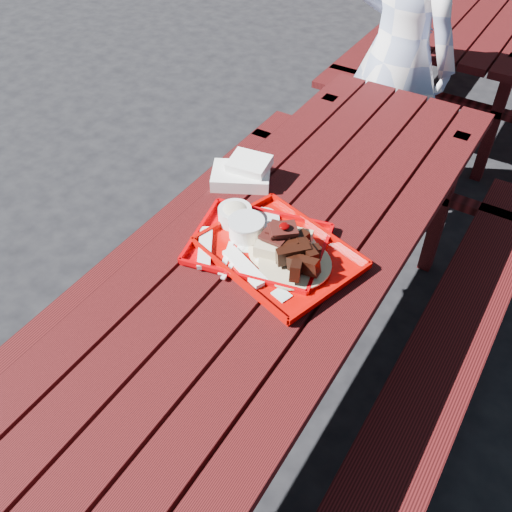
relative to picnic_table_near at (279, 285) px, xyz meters
The scene contains 7 objects.
ground 0.56m from the picnic_table_near, ahead, with size 60.00×60.00×0.00m, color black.
picnic_table_near is the anchor object (origin of this frame).
picnic_table_far 2.80m from the picnic_table_near, 90.00° to the left, with size 1.41×2.40×0.75m.
near_tray 0.23m from the picnic_table_near, 152.47° to the right, with size 0.48×0.41×0.13m.
far_tray 0.22m from the picnic_table_near, 75.28° to the right, with size 0.55×0.48×0.08m.
white_cloth 0.43m from the picnic_table_near, 141.67° to the left, with size 0.26×0.23×0.09m.
person 1.43m from the picnic_table_near, 96.51° to the left, with size 0.59×0.39×1.63m, color #9CADD7.
Camera 1 is at (0.65, -1.20, 2.00)m, focal length 40.00 mm.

